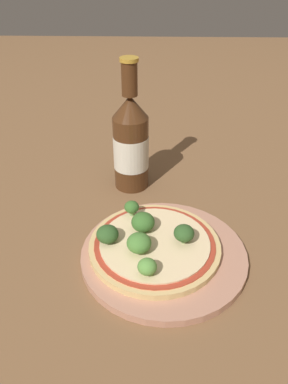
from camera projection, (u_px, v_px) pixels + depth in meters
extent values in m
plane|color=brown|center=(164.00, 257.00, 0.55)|extent=(3.00, 3.00, 0.00)
cylinder|color=tan|center=(164.00, 254.00, 0.55)|extent=(0.24, 0.24, 0.01)
cylinder|color=tan|center=(155.00, 246.00, 0.55)|extent=(0.19, 0.19, 0.01)
cylinder|color=#A83823|center=(155.00, 243.00, 0.55)|extent=(0.18, 0.18, 0.00)
cylinder|color=beige|center=(155.00, 243.00, 0.55)|extent=(0.16, 0.16, 0.00)
cylinder|color=#7A9E5B|center=(147.00, 272.00, 0.49)|extent=(0.01, 0.01, 0.01)
ellipsoid|color=#568E3D|center=(147.00, 267.00, 0.49)|extent=(0.03, 0.03, 0.02)
cylinder|color=#7A9E5B|center=(132.00, 212.00, 0.60)|extent=(0.01, 0.01, 0.01)
ellipsoid|color=#386628|center=(132.00, 207.00, 0.59)|extent=(0.02, 0.02, 0.02)
cylinder|color=#7A9E5B|center=(184.00, 239.00, 0.54)|extent=(0.01, 0.01, 0.01)
ellipsoid|color=#2D5123|center=(184.00, 233.00, 0.53)|extent=(0.03, 0.03, 0.02)
cylinder|color=#7A9E5B|center=(139.00, 249.00, 0.53)|extent=(0.01, 0.01, 0.01)
ellipsoid|color=#477A33|center=(139.00, 243.00, 0.52)|extent=(0.03, 0.03, 0.03)
cylinder|color=#7A9E5B|center=(108.00, 239.00, 0.54)|extent=(0.01, 0.01, 0.01)
ellipsoid|color=#2D5123|center=(108.00, 234.00, 0.54)|extent=(0.03, 0.03, 0.03)
cylinder|color=#7A9E5B|center=(143.00, 228.00, 0.56)|extent=(0.01, 0.01, 0.01)
ellipsoid|color=#386628|center=(143.00, 222.00, 0.56)|extent=(0.04, 0.04, 0.03)
cylinder|color=#472814|center=(131.00, 153.00, 0.68)|extent=(0.06, 0.06, 0.14)
cylinder|color=beige|center=(131.00, 152.00, 0.68)|extent=(0.06, 0.06, 0.06)
cone|color=#472814|center=(130.00, 107.00, 0.63)|extent=(0.06, 0.06, 0.04)
cylinder|color=#472814|center=(129.00, 79.00, 0.60)|extent=(0.03, 0.03, 0.06)
cylinder|color=#B7892D|center=(129.00, 59.00, 0.59)|extent=(0.03, 0.03, 0.01)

